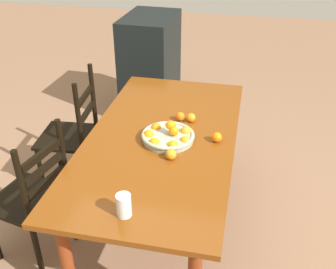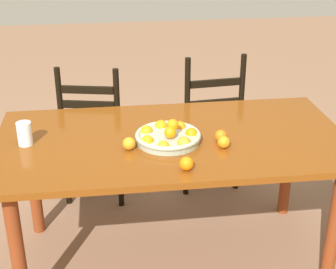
{
  "view_description": "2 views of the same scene",
  "coord_description": "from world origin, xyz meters",
  "px_view_note": "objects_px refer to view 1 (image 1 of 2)",
  "views": [
    {
      "loc": [
        -2.08,
        -0.49,
        2.05
      ],
      "look_at": [
        -0.03,
        -0.05,
        0.78
      ],
      "focal_mm": 42.55,
      "sensor_mm": 36.0,
      "label": 1
    },
    {
      "loc": [
        -0.33,
        -2.32,
        1.85
      ],
      "look_at": [
        -0.03,
        -0.05,
        0.78
      ],
      "focal_mm": 54.31,
      "sensor_mm": 36.0,
      "label": 2
    }
  ],
  "objects_px": {
    "dining_table": "(162,149)",
    "orange_loose_0": "(180,116)",
    "orange_loose_3": "(171,154)",
    "orange_loose_1": "(191,118)",
    "cabinet": "(150,66)",
    "fruit_bowl": "(168,136)",
    "chair_near_window": "(34,199)",
    "orange_loose_2": "(217,137)",
    "chair_by_cabinet": "(73,136)",
    "drinking_glass": "(124,205)"
  },
  "relations": [
    {
      "from": "cabinet",
      "to": "orange_loose_1",
      "type": "distance_m",
      "value": 1.64
    },
    {
      "from": "chair_by_cabinet",
      "to": "orange_loose_1",
      "type": "relative_size",
      "value": 15.75
    },
    {
      "from": "dining_table",
      "to": "chair_by_cabinet",
      "type": "height_order",
      "value": "chair_by_cabinet"
    },
    {
      "from": "dining_table",
      "to": "fruit_bowl",
      "type": "bearing_deg",
      "value": -119.16
    },
    {
      "from": "chair_by_cabinet",
      "to": "orange_loose_2",
      "type": "distance_m",
      "value": 1.23
    },
    {
      "from": "orange_loose_1",
      "to": "orange_loose_0",
      "type": "bearing_deg",
      "value": 88.79
    },
    {
      "from": "cabinet",
      "to": "orange_loose_1",
      "type": "xyz_separation_m",
      "value": [
        -1.48,
        -0.66,
        0.25
      ]
    },
    {
      "from": "chair_by_cabinet",
      "to": "cabinet",
      "type": "distance_m",
      "value": 1.39
    },
    {
      "from": "orange_loose_2",
      "to": "orange_loose_1",
      "type": "bearing_deg",
      "value": 42.11
    },
    {
      "from": "orange_loose_0",
      "to": "drinking_glass",
      "type": "xyz_separation_m",
      "value": [
        -0.96,
        0.09,
        0.03
      ]
    },
    {
      "from": "chair_near_window",
      "to": "fruit_bowl",
      "type": "distance_m",
      "value": 0.91
    },
    {
      "from": "chair_near_window",
      "to": "orange_loose_2",
      "type": "distance_m",
      "value": 1.19
    },
    {
      "from": "orange_loose_3",
      "to": "chair_near_window",
      "type": "bearing_deg",
      "value": 102.16
    },
    {
      "from": "dining_table",
      "to": "chair_near_window",
      "type": "bearing_deg",
      "value": 119.42
    },
    {
      "from": "orange_loose_3",
      "to": "orange_loose_1",
      "type": "bearing_deg",
      "value": -5.25
    },
    {
      "from": "dining_table",
      "to": "orange_loose_0",
      "type": "bearing_deg",
      "value": -18.32
    },
    {
      "from": "dining_table",
      "to": "orange_loose_3",
      "type": "xyz_separation_m",
      "value": [
        -0.23,
        -0.11,
        0.12
      ]
    },
    {
      "from": "chair_near_window",
      "to": "chair_by_cabinet",
      "type": "bearing_deg",
      "value": -162.1
    },
    {
      "from": "fruit_bowl",
      "to": "orange_loose_1",
      "type": "relative_size",
      "value": 5.4
    },
    {
      "from": "drinking_glass",
      "to": "orange_loose_2",
      "type": "bearing_deg",
      "value": -25.74
    },
    {
      "from": "orange_loose_1",
      "to": "orange_loose_2",
      "type": "distance_m",
      "value": 0.29
    },
    {
      "from": "chair_near_window",
      "to": "orange_loose_2",
      "type": "bearing_deg",
      "value": 123.75
    },
    {
      "from": "orange_loose_2",
      "to": "fruit_bowl",
      "type": "bearing_deg",
      "value": 98.18
    },
    {
      "from": "cabinet",
      "to": "orange_loose_0",
      "type": "distance_m",
      "value": 1.61
    },
    {
      "from": "orange_loose_1",
      "to": "orange_loose_3",
      "type": "height_order",
      "value": "orange_loose_3"
    },
    {
      "from": "chair_near_window",
      "to": "dining_table",
      "type": "bearing_deg",
      "value": 131.6
    },
    {
      "from": "fruit_bowl",
      "to": "orange_loose_3",
      "type": "relative_size",
      "value": 5.28
    },
    {
      "from": "chair_by_cabinet",
      "to": "dining_table",
      "type": "bearing_deg",
      "value": 60.9
    },
    {
      "from": "dining_table",
      "to": "fruit_bowl",
      "type": "relative_size",
      "value": 5.41
    },
    {
      "from": "cabinet",
      "to": "orange_loose_2",
      "type": "xyz_separation_m",
      "value": [
        -1.7,
        -0.86,
        0.25
      ]
    },
    {
      "from": "cabinet",
      "to": "fruit_bowl",
      "type": "distance_m",
      "value": 1.84
    },
    {
      "from": "orange_loose_2",
      "to": "orange_loose_3",
      "type": "distance_m",
      "value": 0.34
    },
    {
      "from": "cabinet",
      "to": "fruit_bowl",
      "type": "xyz_separation_m",
      "value": [
        -1.74,
        -0.56,
        0.25
      ]
    },
    {
      "from": "chair_near_window",
      "to": "orange_loose_0",
      "type": "relative_size",
      "value": 15.58
    },
    {
      "from": "cabinet",
      "to": "orange_loose_0",
      "type": "xyz_separation_m",
      "value": [
        -1.48,
        -0.59,
        0.25
      ]
    },
    {
      "from": "orange_loose_1",
      "to": "drinking_glass",
      "type": "xyz_separation_m",
      "value": [
        -0.96,
        0.16,
        0.03
      ]
    },
    {
      "from": "orange_loose_3",
      "to": "drinking_glass",
      "type": "distance_m",
      "value": 0.52
    },
    {
      "from": "orange_loose_2",
      "to": "orange_loose_3",
      "type": "bearing_deg",
      "value": 135.53
    },
    {
      "from": "chair_by_cabinet",
      "to": "orange_loose_2",
      "type": "relative_size",
      "value": 15.3
    },
    {
      "from": "orange_loose_1",
      "to": "fruit_bowl",
      "type": "bearing_deg",
      "value": 158.55
    },
    {
      "from": "dining_table",
      "to": "cabinet",
      "type": "height_order",
      "value": "cabinet"
    },
    {
      "from": "orange_loose_3",
      "to": "cabinet",
      "type": "bearing_deg",
      "value": 17.68
    },
    {
      "from": "chair_near_window",
      "to": "cabinet",
      "type": "distance_m",
      "value": 2.13
    },
    {
      "from": "chair_near_window",
      "to": "orange_loose_1",
      "type": "bearing_deg",
      "value": 138.45
    },
    {
      "from": "dining_table",
      "to": "orange_loose_0",
      "type": "distance_m",
      "value": 0.27
    },
    {
      "from": "chair_by_cabinet",
      "to": "orange_loose_2",
      "type": "height_order",
      "value": "chair_by_cabinet"
    },
    {
      "from": "orange_loose_1",
      "to": "orange_loose_3",
      "type": "xyz_separation_m",
      "value": [
        -0.46,
        0.04,
        0.0
      ]
    },
    {
      "from": "dining_table",
      "to": "chair_by_cabinet",
      "type": "bearing_deg",
      "value": 65.97
    },
    {
      "from": "cabinet",
      "to": "orange_loose_3",
      "type": "xyz_separation_m",
      "value": [
        -1.94,
        -0.62,
        0.25
      ]
    },
    {
      "from": "dining_table",
      "to": "orange_loose_2",
      "type": "height_order",
      "value": "orange_loose_2"
    }
  ]
}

